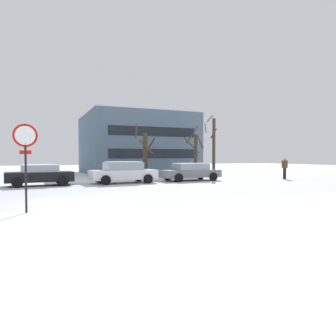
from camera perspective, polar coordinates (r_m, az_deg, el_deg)
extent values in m
plane|color=white|center=(12.83, -16.96, -6.30)|extent=(120.00, 120.00, 0.00)
cube|color=silver|center=(16.23, -18.33, -4.56)|extent=(80.00, 8.91, 0.00)
cylinder|color=black|center=(11.31, -24.35, -1.16)|extent=(0.07, 0.10, 2.49)
cylinder|color=red|center=(11.32, -24.45, 5.40)|extent=(0.76, 0.04, 0.76)
cylinder|color=white|center=(11.31, -24.44, 5.40)|extent=(0.62, 0.04, 0.62)
cube|color=red|center=(11.30, -24.40, 2.61)|extent=(0.36, 0.03, 0.12)
cylinder|color=white|center=(11.33, -24.45, 5.65)|extent=(0.42, 0.04, 0.42)
cube|color=black|center=(21.55, -22.20, -1.47)|extent=(4.07, 1.92, 0.61)
cube|color=#8C99A8|center=(21.52, -22.21, -0.11)|extent=(2.27, 1.70, 0.41)
cube|color=white|center=(21.51, -22.22, 0.52)|extent=(2.06, 1.57, 0.06)
cylinder|color=black|center=(22.57, -19.03, -1.93)|extent=(0.65, 0.25, 0.64)
cylinder|color=black|center=(20.79, -18.45, -2.26)|extent=(0.65, 0.25, 0.64)
cylinder|color=black|center=(22.42, -25.65, -2.05)|extent=(0.65, 0.25, 0.64)
cylinder|color=black|center=(20.63, -25.65, -2.39)|extent=(0.65, 0.25, 0.64)
cube|color=white|center=(22.12, -8.11, -1.19)|extent=(4.62, 2.02, 0.66)
cube|color=#8C99A8|center=(22.09, -8.12, 0.34)|extent=(2.57, 1.79, 0.53)
cube|color=white|center=(22.09, -8.12, 1.10)|extent=(2.34, 1.65, 0.06)
cylinder|color=black|center=(23.50, -5.36, -1.67)|extent=(0.65, 0.25, 0.64)
cylinder|color=black|center=(21.75, -3.64, -1.97)|extent=(0.65, 0.25, 0.64)
cylinder|color=black|center=(22.65, -12.40, -1.85)|extent=(0.65, 0.25, 0.64)
cylinder|color=black|center=(20.83, -11.21, -2.18)|extent=(0.65, 0.25, 0.64)
cube|color=slate|center=(24.32, 4.06, -0.99)|extent=(4.67, 1.99, 0.57)
cube|color=#8C99A8|center=(24.29, 4.06, 0.21)|extent=(2.60, 1.77, 0.46)
cube|color=white|center=(24.29, 4.06, 0.82)|extent=(2.36, 1.63, 0.06)
cylinder|color=black|center=(25.88, 5.91, -1.33)|extent=(0.65, 0.25, 0.64)
cylinder|color=black|center=(24.33, 8.20, -1.56)|extent=(0.65, 0.25, 0.64)
cylinder|color=black|center=(24.45, -0.06, -1.52)|extent=(0.65, 0.25, 0.64)
cylinder|color=black|center=(22.80, 1.95, -1.78)|extent=(0.65, 0.25, 0.64)
cylinder|color=black|center=(27.79, 20.47, -0.93)|extent=(0.14, 0.14, 0.92)
cylinder|color=black|center=(27.46, 20.24, -0.97)|extent=(0.14, 0.14, 0.92)
cube|color=#59331E|center=(27.60, 20.38, 0.65)|extent=(0.31, 0.42, 0.62)
sphere|color=tan|center=(27.59, 20.39, 1.52)|extent=(0.22, 0.22, 0.22)
cylinder|color=#423326|center=(25.74, -4.13, 2.13)|extent=(0.38, 0.38, 3.76)
cylinder|color=#423326|center=(25.85, -5.78, 6.74)|extent=(0.63, 1.47, 1.30)
cylinder|color=#423326|center=(26.00, -2.98, 4.49)|extent=(0.22, 1.23, 0.84)
cylinder|color=#423326|center=(25.24, -3.99, 3.84)|extent=(1.16, 0.38, 1.20)
cylinder|color=#423326|center=(28.80, 8.30, 3.63)|extent=(0.28, 0.28, 5.30)
cylinder|color=#423326|center=(29.12, 8.26, 6.20)|extent=(0.60, 0.35, 0.94)
cylinder|color=#423326|center=(28.85, 6.81, 7.24)|extent=(0.75, 1.44, 1.03)
cylinder|color=#423326|center=(29.25, 7.58, 8.85)|extent=(0.89, 0.48, 0.75)
cylinder|color=#423326|center=(28.36, 5.06, 2.17)|extent=(0.28, 0.28, 3.81)
cylinder|color=#423326|center=(27.73, 4.24, 4.14)|extent=(0.90, 1.45, 1.47)
cylinder|color=#423326|center=(28.13, 5.82, 4.81)|extent=(0.96, 0.53, 1.24)
cylinder|color=#423326|center=(28.96, 4.38, 6.01)|extent=(1.34, 0.22, 1.71)
cube|color=slate|center=(35.92, -5.89, 4.23)|extent=(11.07, 11.39, 6.43)
cube|color=white|center=(36.19, -5.91, 9.40)|extent=(10.85, 11.16, 0.10)
cube|color=black|center=(30.50, -2.65, 2.61)|extent=(8.86, 0.04, 0.90)
cube|color=black|center=(30.59, -2.65, 6.63)|extent=(8.86, 0.04, 0.90)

